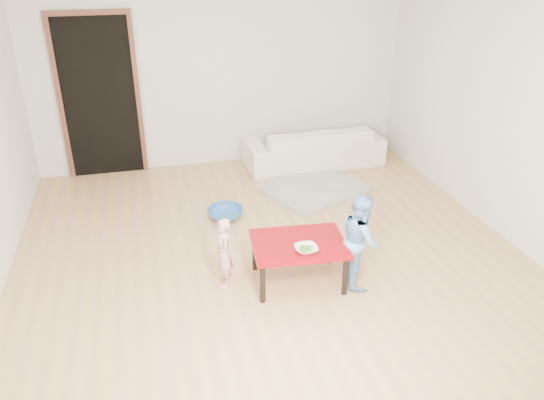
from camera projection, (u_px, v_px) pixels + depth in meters
name	position (u px, v px, depth m)	size (l,w,h in m)	color
floor	(267.00, 248.00, 5.46)	(5.00, 5.00, 0.01)	tan
back_wall	(222.00, 70.00, 7.06)	(5.00, 0.02, 2.60)	silver
right_wall	(502.00, 108.00, 5.45)	(0.02, 5.00, 2.60)	silver
doorway	(100.00, 99.00, 6.81)	(1.02, 0.08, 2.11)	brown
sofa	(313.00, 146.00, 7.38)	(1.90, 0.74, 0.56)	white
cushion	(292.00, 142.00, 7.13)	(0.40, 0.36, 0.11)	orange
red_table	(298.00, 262.00, 4.85)	(0.84, 0.63, 0.42)	maroon
bowl	(306.00, 249.00, 4.60)	(0.20, 0.20, 0.05)	white
broccoli	(306.00, 249.00, 4.60)	(0.12, 0.12, 0.06)	#2D5919
child_pink	(223.00, 253.00, 4.75)	(0.24, 0.16, 0.67)	#E0667D
child_blue	(360.00, 240.00, 4.75)	(0.43, 0.33, 0.88)	#5F9DDC
basin	(225.00, 213.00, 6.03)	(0.40, 0.40, 0.13)	#2D68AB
blanket	(314.00, 189.00, 6.70)	(1.16, 0.96, 0.06)	beige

